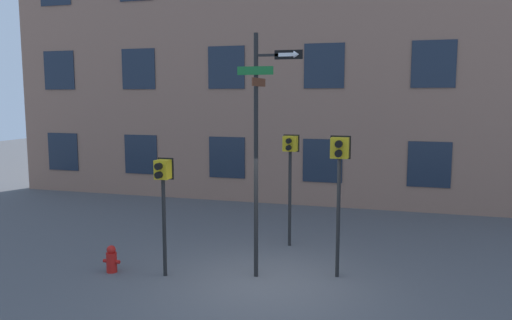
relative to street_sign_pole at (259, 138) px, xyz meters
The scene contains 7 objects.
ground_plane 2.94m from the street_sign_pole, 56.39° to the right, with size 60.00×60.00×0.00m, color #515154.
building_facade 8.12m from the street_sign_pole, 87.98° to the left, with size 24.00×0.63×12.69m.
street_sign_pole is the anchor object (origin of this frame).
pedestrian_signal_left 2.21m from the street_sign_pole, 165.55° to the right, with size 0.35×0.40×2.49m.
pedestrian_signal_right 1.72m from the street_sign_pole, 15.67° to the left, with size 0.42×0.40×2.95m.
pedestrian_signal_across 2.43m from the street_sign_pole, 86.50° to the left, with size 0.40×0.40×2.81m.
fire_hydrant 4.12m from the street_sign_pole, 168.94° to the right, with size 0.38×0.22×0.59m.
Camera 1 is at (2.44, -9.30, 3.74)m, focal length 35.00 mm.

